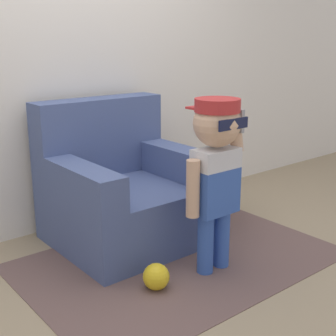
% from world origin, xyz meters
% --- Properties ---
extents(ground_plane, '(10.00, 10.00, 0.00)m').
position_xyz_m(ground_plane, '(0.00, 0.00, 0.00)').
color(ground_plane, '#998466').
extents(wall_back, '(10.00, 0.05, 2.60)m').
position_xyz_m(wall_back, '(0.00, 0.66, 1.30)').
color(wall_back, silver).
rests_on(wall_back, ground_plane).
extents(armchair, '(0.93, 0.88, 0.93)m').
position_xyz_m(armchair, '(0.19, 0.18, 0.33)').
color(armchair, '#475684').
rests_on(armchair, ground_plane).
extents(person_child, '(0.41, 0.31, 1.01)m').
position_xyz_m(person_child, '(0.34, -0.54, 0.67)').
color(person_child, '#3356AD').
rests_on(person_child, ground_plane).
extents(side_table, '(0.33, 0.33, 0.49)m').
position_xyz_m(side_table, '(0.90, 0.02, 0.30)').
color(side_table, beige).
rests_on(side_table, ground_plane).
extents(rug, '(1.87, 1.27, 0.01)m').
position_xyz_m(rug, '(0.27, -0.32, 0.00)').
color(rug, brown).
rests_on(rug, ground_plane).
extents(toy_ball, '(0.15, 0.15, 0.15)m').
position_xyz_m(toy_ball, '(-0.06, -0.50, 0.07)').
color(toy_ball, yellow).
rests_on(toy_ball, ground_plane).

